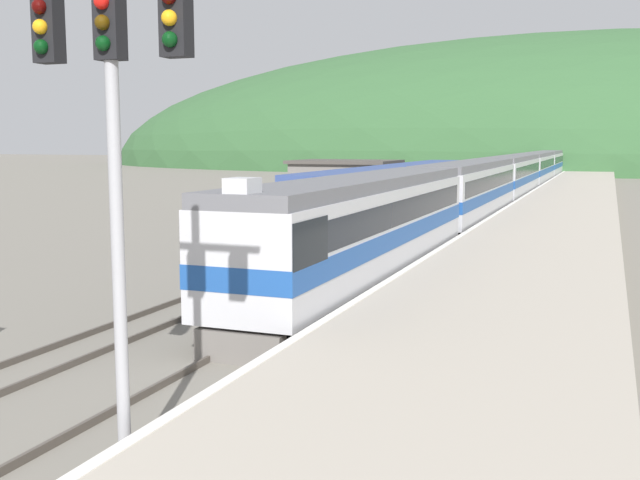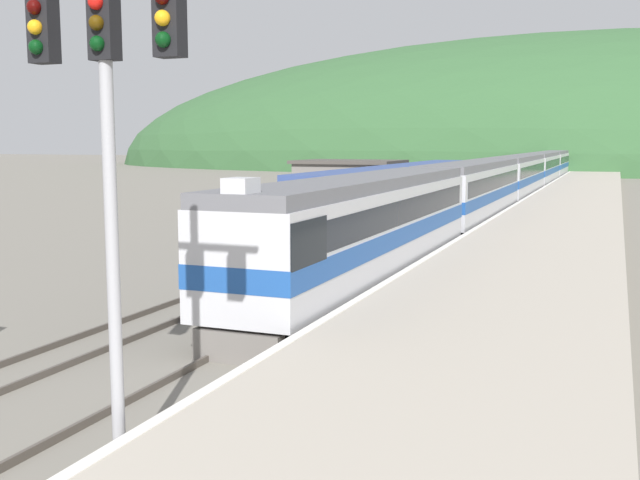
# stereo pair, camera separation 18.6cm
# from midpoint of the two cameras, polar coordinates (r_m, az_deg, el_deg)

# --- Properties ---
(track_main) EXTENTS (1.52, 180.00, 0.16)m
(track_main) POSITION_cam_midpoint_polar(r_m,az_deg,el_deg) (74.90, 15.44, 3.29)
(track_main) COLOR #4C443D
(track_main) RESTS_ON ground
(track_siding) EXTENTS (1.52, 180.00, 0.16)m
(track_siding) POSITION_cam_midpoint_polar(r_m,az_deg,el_deg) (75.46, 12.26, 3.42)
(track_siding) COLOR #4C443D
(track_siding) RESTS_ON ground
(platform) EXTENTS (6.96, 140.00, 0.95)m
(platform) POSITION_cam_midpoint_polar(r_m,az_deg,el_deg) (54.58, 18.45, 2.13)
(platform) COLOR #ADA393
(platform) RESTS_ON ground
(distant_hills) EXTENTS (211.91, 95.36, 53.65)m
(distant_hills) POSITION_cam_midpoint_polar(r_m,az_deg,el_deg) (163.58, 18.88, 5.25)
(distant_hills) COLOR #335B33
(distant_hills) RESTS_ON ground
(station_shed) EXTENTS (7.48, 5.91, 3.86)m
(station_shed) POSITION_cam_midpoint_polar(r_m,az_deg,el_deg) (55.70, 2.34, 4.14)
(station_shed) COLOR slate
(station_shed) RESTS_ON ground
(express_train_lead_car) EXTENTS (2.92, 19.80, 4.36)m
(express_train_lead_car) POSITION_cam_midpoint_polar(r_m,az_deg,el_deg) (26.16, 3.60, 0.89)
(express_train_lead_car) COLOR black
(express_train_lead_car) RESTS_ON ground
(carriage_second) EXTENTS (2.91, 20.20, 4.00)m
(carriage_second) POSITION_cam_midpoint_polar(r_m,az_deg,el_deg) (46.63, 11.68, 3.62)
(carriage_second) COLOR black
(carriage_second) RESTS_ON ground
(carriage_third) EXTENTS (2.91, 20.20, 4.00)m
(carriage_third) POSITION_cam_midpoint_polar(r_m,az_deg,el_deg) (67.46, 14.81, 4.67)
(carriage_third) COLOR black
(carriage_third) RESTS_ON ground
(carriage_fourth) EXTENTS (2.91, 20.20, 4.00)m
(carriage_fourth) POSITION_cam_midpoint_polar(r_m,az_deg,el_deg) (88.40, 16.47, 5.22)
(carriage_fourth) COLOR black
(carriage_fourth) RESTS_ON ground
(carriage_fifth) EXTENTS (2.91, 20.20, 4.00)m
(carriage_fifth) POSITION_cam_midpoint_polar(r_m,az_deg,el_deg) (109.40, 17.49, 5.55)
(carriage_fifth) COLOR black
(carriage_fifth) RESTS_ON ground
(siding_train) EXTENTS (2.90, 30.59, 3.75)m
(siding_train) POSITION_cam_midpoint_polar(r_m,az_deg,el_deg) (46.75, 6.41, 3.44)
(siding_train) COLOR black
(siding_train) RESTS_ON ground
(signal_mast_main) EXTENTS (3.30, 0.42, 8.37)m
(signal_mast_main) POSITION_cam_midpoint_polar(r_m,az_deg,el_deg) (11.46, -15.54, 10.16)
(signal_mast_main) COLOR #9E9EA3
(signal_mast_main) RESTS_ON ground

